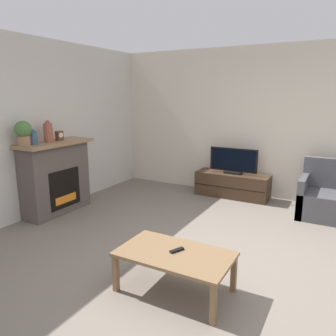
{
  "coord_description": "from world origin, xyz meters",
  "views": [
    {
      "loc": [
        1.04,
        -3.16,
        1.85
      ],
      "look_at": [
        -1.11,
        0.75,
        0.85
      ],
      "focal_mm": 35.0,
      "sensor_mm": 36.0,
      "label": 1
    }
  ],
  "objects": [
    {
      "name": "coffee_table",
      "position": [
        -0.27,
        -0.65,
        0.35
      ],
      "size": [
        1.07,
        0.62,
        0.4
      ],
      "color": "brown",
      "rests_on": "ground"
    },
    {
      "name": "tv",
      "position": [
        -0.73,
        2.53,
        0.66
      ],
      "size": [
        0.88,
        0.18,
        0.47
      ],
      "color": "black",
      "rests_on": "tv_stand"
    },
    {
      "name": "wall_back",
      "position": [
        0.0,
        2.83,
        1.35
      ],
      "size": [
        12.0,
        0.06,
        2.7
      ],
      "color": "beige",
      "rests_on": "ground"
    },
    {
      "name": "mantel_clock",
      "position": [
        -2.91,
        0.5,
        1.22
      ],
      "size": [
        0.08,
        0.11,
        0.15
      ],
      "color": "brown",
      "rests_on": "fireplace"
    },
    {
      "name": "mantel_vase_centre_left",
      "position": [
        -2.91,
        0.29,
        1.3
      ],
      "size": [
        0.13,
        0.13,
        0.33
      ],
      "color": "#994C3D",
      "rests_on": "fireplace"
    },
    {
      "name": "ground_plane",
      "position": [
        0.0,
        0.0,
        0.0
      ],
      "size": [
        24.0,
        24.0,
        0.0
      ],
      "primitive_type": "plane",
      "color": "slate"
    },
    {
      "name": "wall_left",
      "position": [
        -3.16,
        0.0,
        1.35
      ],
      "size": [
        0.06,
        12.0,
        2.7
      ],
      "color": "beige",
      "rests_on": "ground"
    },
    {
      "name": "potted_plant",
      "position": [
        -2.91,
        -0.14,
        1.35
      ],
      "size": [
        0.24,
        0.24,
        0.35
      ],
      "color": "#936B4C",
      "rests_on": "fireplace"
    },
    {
      "name": "mantel_vase_left",
      "position": [
        -2.91,
        0.01,
        1.25
      ],
      "size": [
        0.12,
        0.12,
        0.23
      ],
      "color": "#385670",
      "rests_on": "fireplace"
    },
    {
      "name": "armchair",
      "position": [
        0.83,
        2.24,
        0.29
      ],
      "size": [
        0.7,
        0.76,
        0.88
      ],
      "color": "#4C4C51",
      "rests_on": "ground"
    },
    {
      "name": "remote",
      "position": [
        -0.26,
        -0.61,
        0.41
      ],
      "size": [
        0.1,
        0.15,
        0.02
      ],
      "rotation": [
        0.0,
        0.0,
        -0.43
      ],
      "color": "black",
      "rests_on": "coffee_table"
    },
    {
      "name": "fireplace",
      "position": [
        -2.93,
        0.38,
        0.58
      ],
      "size": [
        0.51,
        1.22,
        1.15
      ],
      "color": "#564C47",
      "rests_on": "ground"
    },
    {
      "name": "tv_stand",
      "position": [
        -0.73,
        2.53,
        0.22
      ],
      "size": [
        1.33,
        0.46,
        0.44
      ],
      "color": "#422D1E",
      "rests_on": "ground"
    }
  ]
}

